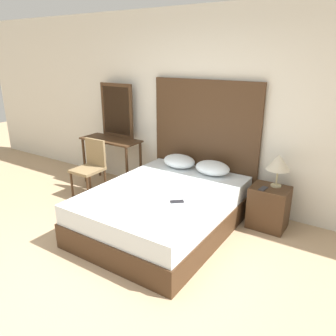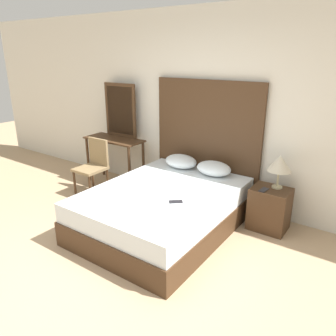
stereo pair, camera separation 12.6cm
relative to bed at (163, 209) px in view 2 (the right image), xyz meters
name	(u,v)px [view 2 (the right image)]	position (x,y,z in m)	size (l,w,h in m)	color
ground_plane	(85,283)	(-0.01, -1.28, -0.26)	(16.00, 16.00, 0.00)	tan
wall_back	(209,110)	(-0.01, 1.13, 1.09)	(10.00, 0.06, 2.70)	silver
bed	(163,209)	(0.00, 0.00, 0.00)	(1.55, 2.06, 0.53)	#422B19
headboard	(206,143)	(0.00, 1.05, 0.62)	(1.63, 0.05, 1.76)	#422B19
pillow_left	(181,161)	(-0.27, 0.80, 0.36)	(0.48, 0.35, 0.19)	silver
pillow_right	(214,168)	(0.27, 0.80, 0.36)	(0.48, 0.35, 0.19)	silver
phone_on_bed	(176,202)	(0.32, -0.20, 0.27)	(0.16, 0.15, 0.01)	#232328
nightstand	(269,209)	(1.08, 0.76, 0.01)	(0.46, 0.38, 0.54)	#422B19
table_lamp	(280,164)	(1.12, 0.83, 0.59)	(0.29, 0.29, 0.41)	tan
phone_on_nightstand	(264,190)	(1.02, 0.66, 0.28)	(0.09, 0.16, 0.01)	#232328
vanity_desk	(114,147)	(-1.55, 0.77, 0.37)	(1.02, 0.42, 0.78)	#422B19
vanity_mirror	(120,110)	(-1.55, 0.95, 0.95)	(0.64, 0.03, 0.87)	#422B19
chair	(94,163)	(-1.54, 0.30, 0.22)	(0.40, 0.43, 0.86)	olive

